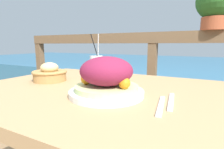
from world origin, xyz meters
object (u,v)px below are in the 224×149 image
Objects in this scene: salad_plate at (106,79)px; bread_basket at (50,74)px; drink_glass at (96,66)px; potted_plant at (216,3)px.

salad_plate reaches higher than bread_basket.
potted_plant is at bearing 47.16° from drink_glass.
potted_plant reaches higher than drink_glass.
bread_basket is (-0.38, 0.09, -0.02)m from salad_plate.
drink_glass is 0.26m from bread_basket.
potted_plant is at bearing 69.08° from salad_plate.
potted_plant reaches higher than bread_basket.
bread_basket is 0.51× the size of potted_plant.
drink_glass is 1.40× the size of bread_basket.
bread_basket is at bearing -126.22° from drink_glass.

